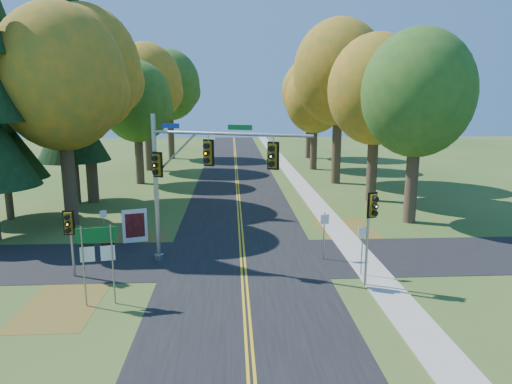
{
  "coord_description": "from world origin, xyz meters",
  "views": [
    {
      "loc": [
        -0.52,
        -20.74,
        8.2
      ],
      "look_at": [
        0.79,
        3.79,
        3.2
      ],
      "focal_mm": 32.0,
      "sensor_mm": 36.0,
      "label": 1
    }
  ],
  "objects_px": {
    "route_sign_cluster": "(97,249)",
    "info_kiosk": "(135,226)",
    "traffic_mast": "(191,171)",
    "east_signal_pole": "(371,216)"
  },
  "relations": [
    {
      "from": "traffic_mast",
      "to": "east_signal_pole",
      "type": "relative_size",
      "value": 1.76
    },
    {
      "from": "traffic_mast",
      "to": "east_signal_pole",
      "type": "height_order",
      "value": "traffic_mast"
    },
    {
      "from": "traffic_mast",
      "to": "route_sign_cluster",
      "type": "distance_m",
      "value": 5.99
    },
    {
      "from": "traffic_mast",
      "to": "east_signal_pole",
      "type": "xyz_separation_m",
      "value": [
        7.96,
        -3.13,
        -1.55
      ]
    },
    {
      "from": "east_signal_pole",
      "to": "info_kiosk",
      "type": "bearing_deg",
      "value": 127.99
    },
    {
      "from": "route_sign_cluster",
      "to": "info_kiosk",
      "type": "xyz_separation_m",
      "value": [
        -0.3,
        8.35,
        -1.38
      ]
    },
    {
      "from": "east_signal_pole",
      "to": "info_kiosk",
      "type": "distance_m",
      "value": 13.9
    },
    {
      "from": "east_signal_pole",
      "to": "info_kiosk",
      "type": "relative_size",
      "value": 2.22
    },
    {
      "from": "traffic_mast",
      "to": "info_kiosk",
      "type": "height_order",
      "value": "traffic_mast"
    },
    {
      "from": "traffic_mast",
      "to": "route_sign_cluster",
      "type": "height_order",
      "value": "traffic_mast"
    }
  ]
}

